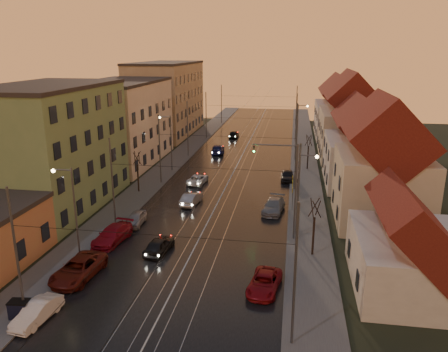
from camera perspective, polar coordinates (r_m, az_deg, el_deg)
The scene contains 49 objects.
ground at distance 34.02m, azimuth -6.13°, elevation -13.58°, with size 160.00×160.00×0.00m, color black.
road at distance 70.91m, azimuth 2.28°, elevation 2.50°, with size 16.00×120.00×0.04m, color black.
sidewalk_left at distance 72.73m, azimuth -5.58°, elevation 2.83°, with size 4.00×120.00×0.15m, color #4C4C4C.
sidewalk_right at distance 70.46m, azimuth 10.38°, elevation 2.20°, with size 4.00×120.00×0.15m, color #4C4C4C.
tram_rail_0 at distance 71.19m, azimuth 0.52°, elevation 2.60°, with size 0.06×120.00×0.03m, color gray.
tram_rail_1 at distance 71.00m, azimuth 1.66°, elevation 2.55°, with size 0.06×120.00×0.03m, color gray.
tram_rail_2 at distance 70.82m, azimuth 2.90°, elevation 2.50°, with size 0.06×120.00×0.03m, color gray.
tram_rail_3 at distance 70.69m, azimuth 4.05°, elevation 2.46°, with size 0.06×120.00×0.03m, color gray.
apartment_left_1 at distance 50.62m, azimuth -21.58°, elevation 3.29°, with size 10.00×18.00×13.00m, color #648454.
apartment_left_2 at distance 68.33m, azimuth -13.13°, elevation 6.68°, with size 10.00×20.00×12.00m, color beige.
apartment_left_3 at distance 90.66m, azimuth -7.47°, elevation 9.88°, with size 10.00×24.00×14.00m, color #947960.
house_right_0 at distance 34.60m, azimuth 23.39°, elevation -8.95°, with size 8.16×10.20×5.80m.
house_right_1 at distance 45.74m, azimuth 19.98°, elevation 0.80°, with size 8.67×10.20×10.80m.
house_right_2 at distance 58.39m, azimuth 17.67°, elevation 3.39°, with size 9.18×12.24×9.20m.
house_right_3 at distance 72.79m, azimuth 16.13°, elevation 6.88°, with size 9.18×14.28×11.50m.
house_right_4 at distance 90.61m, azimuth 14.82°, elevation 8.23°, with size 9.18×16.32×10.00m.
catenary_pole_l_0 at distance 30.58m, azimuth -25.47°, elevation -9.31°, with size 0.16×0.16×9.00m, color #595B60.
catenary_pole_r_0 at distance 25.60m, azimuth 9.24°, elevation -12.89°, with size 0.16×0.16×9.00m, color #595B60.
catenary_pole_l_1 at distance 42.80m, azimuth -14.34°, elevation -1.07°, with size 0.16×0.16×9.00m, color #595B60.
catenary_pole_r_1 at distance 39.40m, azimuth 9.34°, elevation -2.27°, with size 0.16×0.16×9.00m, color #595B60.
catenary_pole_l_2 at distance 56.38m, azimuth -8.39°, elevation 3.41°, with size 0.16×0.16×9.00m, color #595B60.
catenary_pole_r_2 at distance 53.84m, azimuth 9.38°, elevation 2.75°, with size 0.16×0.16×9.00m, color #595B60.
catenary_pole_l_3 at distance 70.54m, azimuth -4.77°, elevation 6.10°, with size 0.16×0.16×9.00m, color #595B60.
catenary_pole_r_3 at distance 68.53m, azimuth 9.41°, elevation 5.64°, with size 0.16×0.16×9.00m, color #595B60.
catenary_pole_l_4 at distance 84.99m, azimuth -2.35°, elevation 7.88°, with size 0.16×0.16×9.00m, color #595B60.
catenary_pole_r_4 at distance 83.32m, azimuth 9.42°, elevation 7.51°, with size 0.16×0.16×9.00m, color #595B60.
catenary_pole_l_5 at distance 102.53m, azimuth -0.34°, elevation 9.33°, with size 0.16×0.16×9.00m, color #595B60.
catenary_pole_r_5 at distance 101.16m, azimuth 9.44°, elevation 9.02°, with size 0.16×0.16×9.00m, color #595B60.
street_lamp_0 at distance 36.95m, azimuth -19.33°, elevation -3.63°, with size 1.75×0.32×8.00m.
street_lamp_1 at distance 40.24m, azimuth 10.08°, elevation -1.34°, with size 1.75×0.32×8.00m.
street_lamp_2 at distance 62.06m, azimuth -7.21°, elevation 4.99°, with size 1.75×0.32×8.00m.
street_lamp_3 at distance 75.36m, azimuth 9.82°, elevation 6.87°, with size 1.75×0.32×8.00m.
traffic_light_mast at distance 47.99m, azimuth 8.65°, elevation 1.25°, with size 5.30×0.32×7.20m.
bare_tree_0 at distance 53.72m, azimuth -11.19°, elevation 0.41°, with size 1.09×1.09×5.11m.
bare_tree_1 at distance 37.35m, azimuth 11.66°, elevation -6.76°, with size 1.09×1.09×5.11m.
bare_tree_2 at distance 64.08m, azimuth 10.93°, elevation 2.99°, with size 1.09×1.09×5.11m.
driving_car_0 at distance 38.33m, azimuth -8.48°, elevation -8.93°, with size 1.60×3.97×1.35m, color black.
driving_car_1 at distance 49.31m, azimuth -4.28°, elevation -2.95°, with size 1.46×4.18×1.38m, color #9B9BA0.
driving_car_2 at distance 56.82m, azimuth -3.47°, elevation -0.41°, with size 2.02×4.38×1.22m, color white.
driving_car_3 at distance 73.38m, azimuth -0.79°, elevation 3.54°, with size 2.00×4.92×1.43m, color #181A48.
driving_car_4 at distance 86.35m, azimuth 1.28°, elevation 5.48°, with size 1.71×4.25×1.45m, color black.
parked_left_0 at distance 31.70m, azimuth -23.23°, elevation -16.02°, with size 1.35×3.88×1.28m, color silver.
parked_left_1 at distance 35.80m, azimuth -18.49°, elevation -11.42°, with size 2.49×5.40×1.50m, color #5C170F.
parked_left_2 at distance 41.04m, azimuth -14.37°, elevation -7.45°, with size 2.04×5.02×1.46m, color maroon.
parked_left_3 at distance 44.52m, azimuth -11.45°, elevation -5.48°, with size 1.49×3.71×1.26m, color #9B9BA0.
parked_right_0 at distance 32.64m, azimuth 5.29°, elevation -13.70°, with size 2.04×4.42×1.23m, color maroon.
parked_right_1 at distance 47.17m, azimuth 6.51°, elevation -3.91°, with size 1.95×4.79×1.39m, color gray.
parked_right_2 at distance 58.64m, azimuth 8.24°, elevation 0.06°, with size 1.62×4.02×1.37m, color black.
dumpster at distance 32.29m, azimuth -25.14°, elevation -15.51°, with size 1.20×0.80×1.10m, color black.
Camera 1 is at (8.14, -28.40, 16.88)m, focal length 35.00 mm.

